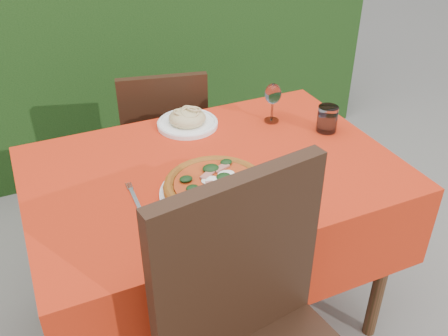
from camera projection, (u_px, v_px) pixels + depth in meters
name	position (u px, v px, depth m)	size (l,w,h in m)	color
ground	(215.00, 314.00, 2.12)	(60.00, 60.00, 0.00)	#66625D
hedge	(104.00, 6.00, 2.81)	(3.20, 0.55, 1.78)	black
dining_table	(213.00, 202.00, 1.80)	(1.26, 0.86, 0.75)	#4B2818
chair_far	(165.00, 141.00, 2.38)	(0.46, 0.46, 0.86)	black
pizza_plate	(216.00, 188.00, 1.56)	(0.37, 0.37, 0.07)	silver
pasta_plate	(187.00, 120.00, 1.96)	(0.24, 0.24, 0.07)	white
water_glass	(327.00, 120.00, 1.91)	(0.08, 0.08, 0.10)	silver
wine_glass	(273.00, 95.00, 1.94)	(0.07, 0.07, 0.16)	silver
fork	(135.00, 199.00, 1.56)	(0.02, 0.17, 0.00)	#B2B2B9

